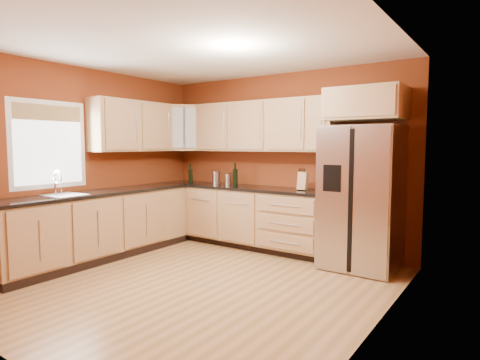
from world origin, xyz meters
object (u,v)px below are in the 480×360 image
object	(u,v)px
canister_left	(228,179)
knife_block	(303,181)
soap_dispenser	(321,185)
wine_bottle_a	(191,173)
refrigerator	(361,198)

from	to	relation	value
canister_left	knife_block	distance (m)	1.29
soap_dispenser	wine_bottle_a	bearing A→B (deg)	-179.84
refrigerator	canister_left	world-z (taller)	refrigerator
knife_block	soap_dispenser	bearing A→B (deg)	-18.85
canister_left	soap_dispenser	world-z (taller)	soap_dispenser
canister_left	knife_block	bearing A→B (deg)	-0.09
wine_bottle_a	knife_block	size ratio (longest dim) A/B	1.26
soap_dispenser	canister_left	bearing A→B (deg)	177.15
canister_left	knife_block	xyz separation A→B (m)	(1.29, -0.00, 0.04)
refrigerator	canister_left	distance (m)	2.15
knife_block	refrigerator	bearing A→B (deg)	-11.68
knife_block	wine_bottle_a	bearing A→B (deg)	177.74
canister_left	wine_bottle_a	xyz separation A→B (m)	(-0.71, -0.09, 0.07)
knife_block	soap_dispenser	xyz separation A→B (m)	(0.31, -0.08, -0.03)
canister_left	knife_block	size ratio (longest dim) A/B	0.71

